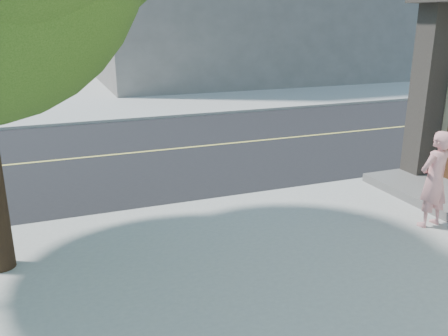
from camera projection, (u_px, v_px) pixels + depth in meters
name	position (u px, v px, depth m)	size (l,w,h in m)	color
sidewalk_ne	(227.00, 75.00, 31.99)	(29.00, 25.00, 0.12)	#ABABA5
man_on_phone	(434.00, 179.00, 8.31)	(0.64, 0.42, 1.75)	pink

